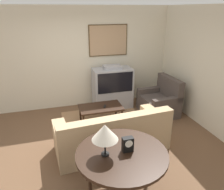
# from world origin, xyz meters

# --- Properties ---
(ground_plane) EXTENTS (12.00, 12.00, 0.00)m
(ground_plane) POSITION_xyz_m (0.00, 0.00, 0.00)
(ground_plane) COLOR brown
(wall_back) EXTENTS (12.00, 0.10, 2.70)m
(wall_back) POSITION_xyz_m (0.01, 2.13, 1.36)
(wall_back) COLOR beige
(wall_back) RESTS_ON ground_plane
(wall_right) EXTENTS (0.06, 12.00, 2.70)m
(wall_right) POSITION_xyz_m (2.63, 0.00, 1.35)
(wall_right) COLOR beige
(wall_right) RESTS_ON ground_plane
(area_rug) EXTENTS (1.95, 1.65, 0.01)m
(area_rug) POSITION_xyz_m (0.42, 0.87, 0.01)
(area_rug) COLOR #99704C
(area_rug) RESTS_ON ground_plane
(tv) EXTENTS (1.05, 0.58, 1.20)m
(tv) POSITION_xyz_m (0.87, 1.69, 0.57)
(tv) COLOR #9E9EA3
(tv) RESTS_ON ground_plane
(couch) EXTENTS (2.20, 1.02, 0.86)m
(couch) POSITION_xyz_m (0.29, -0.25, 0.32)
(couch) COLOR tan
(couch) RESTS_ON ground_plane
(armchair) EXTENTS (0.85, 1.02, 0.96)m
(armchair) POSITION_xyz_m (1.96, 0.96, 0.31)
(armchair) COLOR #473D38
(armchair) RESTS_ON ground_plane
(coffee_table) EXTENTS (1.02, 0.60, 0.44)m
(coffee_table) POSITION_xyz_m (0.34, 0.86, 0.39)
(coffee_table) COLOR black
(coffee_table) RESTS_ON ground_plane
(console_table) EXTENTS (1.28, 1.28, 0.77)m
(console_table) POSITION_xyz_m (0.09, -1.40, 0.71)
(console_table) COLOR black
(console_table) RESTS_ON ground_plane
(table_lamp) EXTENTS (0.35, 0.35, 0.46)m
(table_lamp) POSITION_xyz_m (-0.14, -1.38, 1.12)
(table_lamp) COLOR black
(table_lamp) RESTS_ON console_table
(mantel_clock) EXTENTS (0.15, 0.10, 0.21)m
(mantel_clock) POSITION_xyz_m (0.18, -1.38, 0.88)
(mantel_clock) COLOR black
(mantel_clock) RESTS_ON console_table
(remote) EXTENTS (0.10, 0.16, 0.02)m
(remote) POSITION_xyz_m (0.43, 0.83, 0.45)
(remote) COLOR black
(remote) RESTS_ON coffee_table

